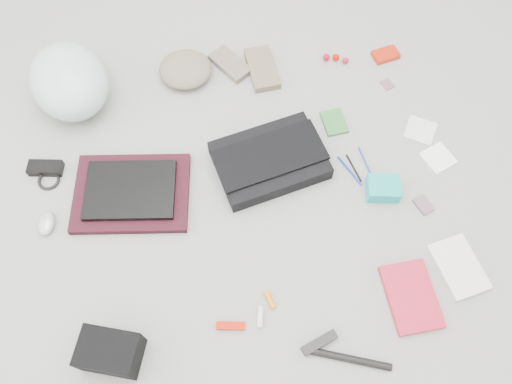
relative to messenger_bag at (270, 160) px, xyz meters
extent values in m
plane|color=gray|center=(-0.08, -0.12, -0.03)|extent=(4.00, 4.00, 0.00)
cube|color=black|center=(0.00, 0.00, 0.00)|extent=(0.42, 0.33, 0.06)
cube|color=black|center=(0.00, 0.00, 0.04)|extent=(0.42, 0.24, 0.01)
cube|color=black|center=(-0.51, -0.01, -0.02)|extent=(0.46, 0.38, 0.03)
cube|color=black|center=(-0.51, -0.01, 0.01)|extent=(0.36, 0.29, 0.02)
ellipsoid|color=silver|center=(-0.68, 0.46, 0.08)|extent=(0.37, 0.42, 0.22)
ellipsoid|color=#756854|center=(-0.23, 0.49, 0.01)|extent=(0.26, 0.25, 0.07)
cube|color=#726256|center=(-0.05, 0.49, -0.02)|extent=(0.17, 0.20, 0.03)
cube|color=#73644D|center=(0.07, 0.44, -0.02)|extent=(0.11, 0.21, 0.03)
cube|color=black|center=(-0.81, 0.16, -0.02)|extent=(0.13, 0.08, 0.03)
torus|color=black|center=(-0.80, 0.11, -0.03)|extent=(0.10, 0.10, 0.01)
ellipsoid|color=#AEAEAE|center=(-0.82, -0.07, -0.01)|extent=(0.07, 0.10, 0.04)
cube|color=black|center=(-0.63, -0.56, 0.03)|extent=(0.21, 0.18, 0.12)
cube|color=#B30E00|center=(-0.26, -0.55, -0.03)|extent=(0.09, 0.05, 0.01)
cylinder|color=beige|center=(-0.16, -0.55, -0.02)|extent=(0.04, 0.07, 0.02)
cylinder|color=orange|center=(-0.12, -0.50, -0.02)|extent=(0.03, 0.06, 0.02)
cube|color=black|center=(0.00, -0.66, -0.02)|extent=(0.12, 0.06, 0.02)
cylinder|color=black|center=(0.08, -0.73, -0.02)|extent=(0.24, 0.13, 0.02)
cube|color=red|center=(0.34, -0.59, -0.02)|extent=(0.16, 0.24, 0.02)
cube|color=silver|center=(0.53, -0.53, -0.02)|extent=(0.16, 0.22, 0.02)
cube|color=#2F6C2F|center=(0.29, 0.13, -0.03)|extent=(0.09, 0.11, 0.01)
cylinder|color=navy|center=(0.28, -0.09, -0.03)|extent=(0.06, 0.14, 0.01)
cylinder|color=black|center=(0.30, -0.08, -0.03)|extent=(0.03, 0.12, 0.01)
cylinder|color=navy|center=(0.35, -0.07, -0.03)|extent=(0.02, 0.13, 0.01)
cube|color=#14AEAB|center=(0.37, -0.20, 0.00)|extent=(0.13, 0.12, 0.06)
cube|color=slate|center=(0.50, -0.28, -0.03)|extent=(0.07, 0.08, 0.01)
cube|color=silver|center=(0.60, 0.02, -0.03)|extent=(0.15, 0.15, 0.01)
cube|color=white|center=(0.63, -0.11, -0.03)|extent=(0.13, 0.13, 0.01)
sphere|color=#A4041C|center=(0.35, 0.44, -0.02)|extent=(0.03, 0.03, 0.03)
sphere|color=#B90600|center=(0.39, 0.43, -0.02)|extent=(0.03, 0.03, 0.03)
sphere|color=maroon|center=(0.42, 0.41, -0.02)|extent=(0.03, 0.03, 0.03)
cube|color=red|center=(0.60, 0.40, -0.02)|extent=(0.11, 0.08, 0.02)
cube|color=#7A5160|center=(0.56, 0.26, -0.03)|extent=(0.06, 0.06, 0.00)
camera|label=1|loc=(-0.25, -0.89, 1.59)|focal=35.00mm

